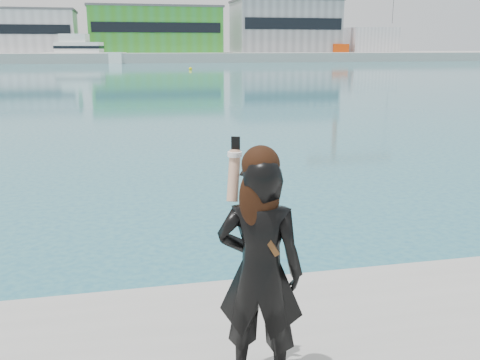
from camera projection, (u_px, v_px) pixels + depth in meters
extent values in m
cube|color=#9E9E99|center=(122.00, 57.00, 128.10)|extent=(320.00, 40.00, 2.00)
cube|color=silver|center=(21.00, 32.00, 120.26)|extent=(24.00, 15.00, 9.00)
cube|color=black|center=(14.00, 29.00, 112.95)|extent=(22.80, 0.20, 1.98)
cube|color=#59595B|center=(19.00, 10.00, 119.10)|extent=(24.48, 15.30, 0.50)
cube|color=green|center=(155.00, 31.00, 126.43)|extent=(30.00, 16.00, 10.00)
cube|color=black|center=(157.00, 27.00, 118.64)|extent=(28.50, 0.20, 2.20)
cube|color=#59595B|center=(154.00, 8.00, 125.15)|extent=(30.60, 16.32, 0.50)
cube|color=gray|center=(285.00, 27.00, 132.90)|extent=(25.00, 15.00, 12.00)
cube|color=black|center=(294.00, 24.00, 125.56)|extent=(23.75, 0.20, 2.64)
cube|color=#59595B|center=(285.00, 1.00, 131.38)|extent=(25.50, 15.30, 0.50)
cube|color=silver|center=(369.00, 40.00, 136.35)|extent=(12.00, 10.00, 6.00)
cube|color=#E2470D|center=(338.00, 48.00, 130.95)|extent=(4.00, 4.00, 2.00)
cylinder|color=silver|center=(218.00, 35.00, 122.98)|extent=(0.16, 0.16, 8.00)
cube|color=red|center=(221.00, 19.00, 122.28)|extent=(1.20, 0.04, 0.80)
cube|color=white|center=(84.00, 58.00, 110.93)|extent=(17.25, 8.49, 2.22)
cube|color=white|center=(79.00, 47.00, 110.44)|extent=(9.90, 5.99, 2.03)
cube|color=white|center=(74.00, 38.00, 110.01)|extent=(6.14, 4.38, 1.66)
cube|color=black|center=(79.00, 47.00, 110.44)|extent=(10.10, 6.13, 0.55)
cylinder|color=silver|center=(73.00, 29.00, 109.58)|extent=(0.15, 0.15, 1.85)
sphere|color=#FCEB0D|center=(190.00, 70.00, 79.27)|extent=(0.50, 0.50, 0.50)
imported|color=black|center=(260.00, 273.00, 4.03)|extent=(0.78, 0.65, 1.81)
sphere|color=black|center=(261.00, 165.00, 3.81)|extent=(0.28, 0.28, 0.28)
ellipsoid|color=black|center=(259.00, 197.00, 3.81)|extent=(0.30, 0.16, 0.48)
cylinder|color=tan|center=(234.00, 176.00, 3.99)|extent=(0.16, 0.23, 0.39)
cylinder|color=white|center=(235.00, 154.00, 3.99)|extent=(0.11, 0.11, 0.04)
cube|color=black|center=(236.00, 145.00, 4.01)|extent=(0.07, 0.04, 0.13)
cube|color=#4C2D14|center=(263.00, 232.00, 3.86)|extent=(0.24, 0.11, 0.37)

